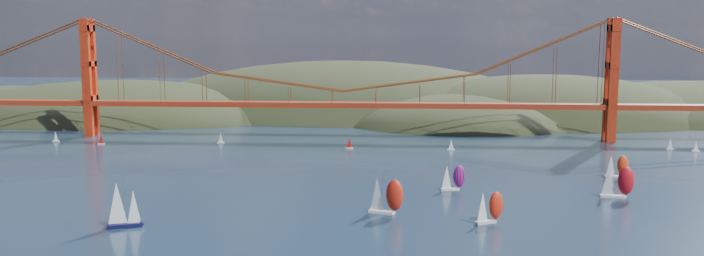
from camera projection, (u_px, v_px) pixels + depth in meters
name	position (u px, v px, depth m)	size (l,w,h in m)	color
headlands	(432.00, 135.00, 413.15)	(725.00, 225.00, 96.00)	black
bridge	(339.00, 69.00, 313.31)	(552.00, 12.00, 55.00)	maroon
sloop_navy	(122.00, 205.00, 170.82)	(8.72, 6.46, 12.77)	black
racer_0	(385.00, 195.00, 183.70)	(9.73, 5.79, 10.90)	white
racer_1	(489.00, 207.00, 174.83)	(8.07, 6.02, 9.10)	silver
racer_2	(617.00, 181.00, 201.72)	(9.54, 4.67, 10.75)	silver
racer_3	(616.00, 166.00, 230.40)	(7.51, 3.05, 8.64)	silver
racer_rwb	(453.00, 177.00, 211.60)	(7.88, 4.13, 8.85)	silver
distant_boat_1	(56.00, 136.00, 307.39)	(3.00, 2.00, 4.70)	silver
distant_boat_2	(101.00, 139.00, 299.80)	(3.00, 2.00, 4.70)	silver
distant_boat_3	(221.00, 138.00, 303.02)	(3.00, 2.00, 4.70)	silver
distant_boat_4	(670.00, 144.00, 286.49)	(3.00, 2.00, 4.70)	silver
distant_boat_5	(696.00, 146.00, 281.13)	(3.00, 2.00, 4.70)	silver
distant_boat_8	(451.00, 144.00, 284.93)	(3.00, 2.00, 4.70)	silver
distant_boat_9	(349.00, 143.00, 288.31)	(3.00, 2.00, 4.70)	silver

